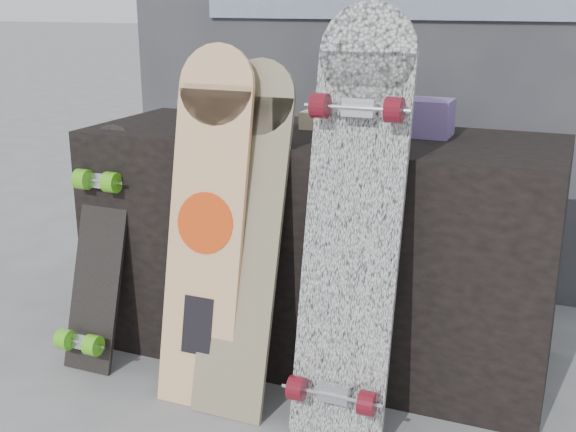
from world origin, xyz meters
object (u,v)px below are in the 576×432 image
at_px(vendor_table, 318,245).
at_px(longboard_geisha, 207,218).
at_px(longboard_celtic, 245,227).
at_px(longboard_cascadia, 353,219).
at_px(skateboard_dark, 98,247).

relative_size(vendor_table, longboard_geisha, 1.44).
bearing_deg(longboard_celtic, longboard_cascadia, -5.10).
relative_size(longboard_celtic, skateboard_dark, 1.30).
xyz_separation_m(vendor_table, longboard_geisha, (-0.22, -0.39, 0.19)).
relative_size(vendor_table, longboard_celtic, 1.50).
height_order(longboard_geisha, longboard_cascadia, longboard_cascadia).
relative_size(longboard_geisha, skateboard_dark, 1.35).
distance_m(vendor_table, skateboard_dark, 0.76).
relative_size(longboard_geisha, longboard_celtic, 1.04).
bearing_deg(vendor_table, skateboard_dark, -152.51).
distance_m(longboard_geisha, longboard_cascadia, 0.48).
distance_m(longboard_celtic, skateboard_dark, 0.59).
bearing_deg(longboard_geisha, vendor_table, 60.39).
bearing_deg(skateboard_dark, vendor_table, 27.49).
bearing_deg(skateboard_dark, longboard_celtic, -2.17).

